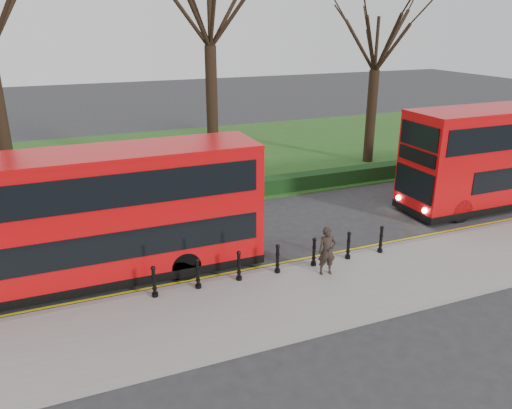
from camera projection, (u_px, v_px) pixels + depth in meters
name	position (u px, v px, depth m)	size (l,w,h in m)	color
ground	(246.00, 263.00, 18.10)	(120.00, 120.00, 0.00)	#28282B
pavement	(281.00, 301.00, 15.47)	(60.00, 4.00, 0.15)	gray
kerb	(257.00, 273.00, 17.21)	(60.00, 0.25, 0.16)	slate
grass_verge	(159.00, 161.00, 31.11)	(60.00, 18.00, 0.06)	#224C19
hedge	(195.00, 195.00, 23.87)	(60.00, 0.90, 0.80)	black
yellow_line_outer	(253.00, 271.00, 17.49)	(60.00, 0.10, 0.01)	yellow
yellow_line_inner	(251.00, 268.00, 17.67)	(60.00, 0.10, 0.01)	yellow
tree_right	(377.00, 38.00, 28.52)	(6.48, 6.48, 10.13)	black
bollard_row	(278.00, 259.00, 16.93)	(8.56, 0.15, 1.00)	black
bus_lead	(93.00, 218.00, 16.20)	(11.08, 2.54, 4.41)	red
pedestrian	(327.00, 251.00, 16.73)	(0.62, 0.40, 1.69)	black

